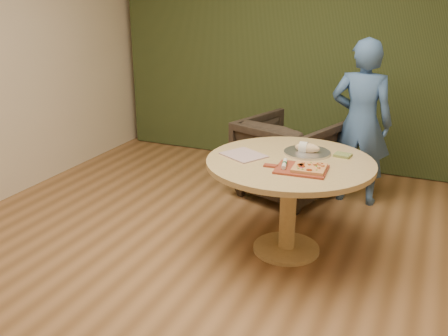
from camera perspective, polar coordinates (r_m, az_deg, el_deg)
name	(u,v)px	position (r m, az deg, el deg)	size (l,w,h in m)	color
room_shell	(205,87)	(2.97, -2.19, 9.29)	(5.04, 6.04, 2.84)	#9B6A3E
curtain	(321,41)	(5.70, 11.01, 14.02)	(4.80, 0.14, 2.78)	#293618
pedestal_table	(289,178)	(3.76, 7.49, -1.12)	(1.24, 1.24, 0.75)	tan
pizza_paddle	(300,169)	(3.51, 8.68, -0.13)	(0.46, 0.30, 0.01)	#943B25
flatbread_pizza	(309,168)	(3.49, 9.74, 0.02)	(0.24, 0.24, 0.04)	tan
cutlery_roll	(284,164)	(3.53, 6.92, 0.48)	(0.07, 0.20, 0.03)	beige
newspaper	(244,155)	(3.78, 2.27, 1.49)	(0.30, 0.25, 0.01)	silver
serving_tray	(307,152)	(3.88, 9.48, 1.77)	(0.36, 0.36, 0.02)	silver
bread_roll	(306,148)	(3.87, 9.38, 2.30)	(0.19, 0.09, 0.09)	#E2C089
green_packet	(343,155)	(3.86, 13.41, 1.44)	(0.12, 0.10, 0.02)	#596A30
armchair	(289,154)	(4.90, 7.46, 1.65)	(0.83, 0.78, 0.86)	black
person_standing	(361,123)	(4.79, 15.36, 4.98)	(0.57, 0.37, 1.55)	#3E6297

